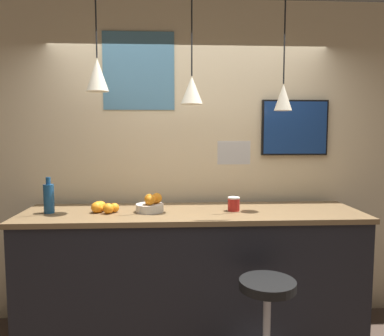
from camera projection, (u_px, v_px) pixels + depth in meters
back_wall at (189, 162)px, 3.46m from camera, size 8.00×0.06×2.90m
service_counter at (192, 276)px, 3.08m from camera, size 2.73×0.73×1.09m
bar_stool at (267, 317)px, 2.48m from camera, size 0.42×0.42×0.76m
fruit_bowl at (151, 204)px, 2.99m from camera, size 0.22×0.22×0.15m
orange_pile at (102, 207)px, 2.96m from camera, size 0.22×0.17×0.09m
juice_bottle at (49, 198)px, 2.94m from camera, size 0.08×0.08×0.29m
spread_jar at (234, 204)px, 3.03m from camera, size 0.10×0.10×0.11m
pendant_lamp_left at (97, 74)px, 2.92m from camera, size 0.18×0.18×0.76m
pendant_lamp_middle at (192, 90)px, 2.97m from camera, size 0.18×0.18×0.85m
pendant_lamp_right at (283, 96)px, 3.01m from camera, size 0.14×0.14×0.90m
mounted_tv at (295, 128)px, 3.43m from camera, size 0.61×0.04×0.51m
hanging_menu_board at (234, 153)px, 2.72m from camera, size 0.24×0.01×0.17m
wall_poster at (139, 71)px, 3.32m from camera, size 0.63×0.01×0.69m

